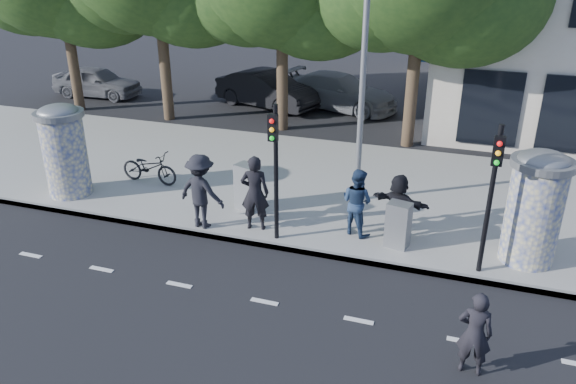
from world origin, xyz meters
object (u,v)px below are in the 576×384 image
(ped_f, at_px, (398,205))
(car_left, at_px, (97,82))
(ped_d, at_px, (201,191))
(ped_a, at_px, (73,165))
(car_mid, at_px, (267,89))
(car_right, at_px, (339,92))
(bicycle, at_px, (149,167))
(ad_column_left, at_px, (64,148))
(man_road, at_px, (475,333))
(ad_column_right, at_px, (535,205))
(traffic_pole_near, at_px, (275,160))
(cabinet_left, at_px, (248,187))
(cabinet_right, at_px, (398,225))
(ped_c, at_px, (357,202))
(street_lamp, at_px, (365,33))
(ped_b, at_px, (255,193))
(traffic_pole_far, at_px, (492,186))

(ped_f, relative_size, car_left, 0.38)
(ped_d, bearing_deg, ped_a, -1.10)
(car_mid, bearing_deg, car_right, -57.31)
(bicycle, bearing_deg, ad_column_left, 131.83)
(ped_d, bearing_deg, man_road, 162.78)
(ad_column_right, relative_size, traffic_pole_near, 0.78)
(cabinet_left, bearing_deg, cabinet_right, 7.93)
(ad_column_left, distance_m, bicycle, 2.45)
(ad_column_right, distance_m, car_left, 21.38)
(ped_c, height_order, ped_f, ped_c)
(street_lamp, distance_m, ped_c, 4.26)
(ad_column_left, bearing_deg, ped_f, 3.00)
(traffic_pole_near, relative_size, ped_d, 1.74)
(ped_b, relative_size, car_right, 0.37)
(ad_column_left, xyz_separation_m, ped_a, (0.13, 0.10, -0.52))
(ad_column_right, relative_size, car_mid, 0.54)
(traffic_pole_far, xyz_separation_m, ped_d, (-6.82, 0.06, -1.11))
(ped_c, distance_m, cabinet_left, 3.15)
(car_mid, bearing_deg, ad_column_right, -117.21)
(ped_f, bearing_deg, car_left, -16.53)
(street_lamp, bearing_deg, ad_column_right, -23.73)
(ped_d, bearing_deg, ad_column_right, -165.36)
(ped_c, relative_size, cabinet_left, 1.34)
(street_lamp, bearing_deg, ped_f, -50.01)
(car_left, bearing_deg, traffic_pole_far, -123.02)
(ad_column_left, xyz_separation_m, traffic_pole_far, (11.40, -0.71, 0.69))
(man_road, bearing_deg, ped_b, -32.23)
(traffic_pole_far, relative_size, cabinet_left, 2.64)
(ped_b, xyz_separation_m, car_right, (-0.80, 12.17, -0.36))
(ped_f, height_order, bicycle, ped_f)
(street_lamp, distance_m, car_right, 10.90)
(ped_f, bearing_deg, car_mid, -39.93)
(man_road, height_order, car_left, man_road)
(traffic_pole_far, relative_size, street_lamp, 0.42)
(street_lamp, relative_size, car_mid, 1.64)
(cabinet_left, relative_size, car_left, 0.30)
(street_lamp, distance_m, ped_d, 5.73)
(ad_column_left, xyz_separation_m, bicycle, (1.77, 1.43, -0.90))
(ad_column_left, relative_size, car_left, 0.62)
(traffic_pole_near, distance_m, bicycle, 5.52)
(ad_column_right, distance_m, bicycle, 10.74)
(traffic_pole_near, height_order, cabinet_right, traffic_pole_near)
(ped_a, xyz_separation_m, ped_d, (4.46, -0.75, 0.11))
(ad_column_right, xyz_separation_m, ped_b, (-6.49, -0.53, -0.41))
(ped_c, distance_m, car_mid, 12.62)
(traffic_pole_near, distance_m, ped_c, 2.37)
(ped_d, relative_size, car_mid, 0.40)
(car_mid, bearing_deg, car_left, 114.63)
(ad_column_left, relative_size, ped_d, 1.36)
(bicycle, bearing_deg, ped_d, -123.62)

